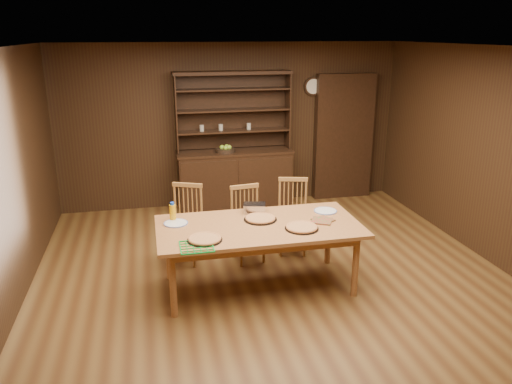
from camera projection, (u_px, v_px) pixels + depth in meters
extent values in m
plane|color=brown|center=(278.00, 285.00, 5.67)|extent=(6.00, 6.00, 0.00)
plane|color=silver|center=(281.00, 48.00, 4.87)|extent=(6.00, 6.00, 0.00)
plane|color=#31210F|center=(231.00, 126.00, 8.06)|extent=(5.50, 0.00, 5.50)
plane|color=#31210F|center=(435.00, 337.00, 2.48)|extent=(5.50, 0.00, 5.50)
plane|color=#31210F|center=(506.00, 162.00, 5.83)|extent=(0.00, 6.00, 6.00)
cube|color=black|center=(235.00, 180.00, 8.08)|extent=(1.80, 0.50, 0.90)
cube|color=black|center=(235.00, 152.00, 7.93)|extent=(1.84, 0.52, 0.04)
cube|color=black|center=(231.00, 110.00, 7.95)|extent=(1.80, 0.02, 1.20)
cube|color=black|center=(176.00, 114.00, 7.63)|extent=(0.02, 0.32, 1.20)
cube|color=black|center=(288.00, 110.00, 8.00)|extent=(0.02, 0.32, 1.20)
cube|color=black|center=(233.00, 73.00, 7.63)|extent=(1.84, 0.34, 0.05)
cylinder|color=#AAA490|center=(202.00, 128.00, 7.79)|extent=(0.07, 0.07, 0.10)
cylinder|color=#AAA490|center=(221.00, 127.00, 7.85)|extent=(0.07, 0.07, 0.10)
cube|color=black|center=(343.00, 137.00, 8.43)|extent=(1.00, 0.18, 2.10)
cylinder|color=black|center=(313.00, 86.00, 8.11)|extent=(0.30, 0.04, 0.30)
cylinder|color=#ECE8C9|center=(313.00, 86.00, 8.09)|extent=(0.24, 0.01, 0.24)
cube|color=#AB753B|center=(259.00, 227.00, 5.42)|extent=(2.20, 1.10, 0.04)
cylinder|color=#AB753B|center=(173.00, 285.00, 4.95)|extent=(0.07, 0.07, 0.71)
cylinder|color=#AB753B|center=(169.00, 250.00, 5.72)|extent=(0.07, 0.07, 0.71)
cylinder|color=#AB753B|center=(356.00, 266.00, 5.34)|extent=(0.07, 0.07, 0.71)
cylinder|color=#AB753B|center=(328.00, 236.00, 6.12)|extent=(0.07, 0.07, 0.71)
cube|color=#A66E39|center=(185.00, 231.00, 6.15)|extent=(0.52, 0.51, 0.04)
cylinder|color=#A66E39|center=(170.00, 250.00, 6.11)|extent=(0.03, 0.03, 0.39)
cylinder|color=#A66E39|center=(178.00, 241.00, 6.37)|extent=(0.03, 0.03, 0.39)
cylinder|color=#A66E39|center=(194.00, 252.00, 6.05)|extent=(0.03, 0.03, 0.39)
cylinder|color=#A66E39|center=(201.00, 243.00, 6.32)|extent=(0.03, 0.03, 0.39)
cube|color=#A66E39|center=(187.00, 185.00, 6.13)|extent=(0.36, 0.18, 0.05)
cube|color=#A66E39|center=(249.00, 231.00, 6.18)|extent=(0.43, 0.42, 0.04)
cylinder|color=#A66E39|center=(241.00, 252.00, 6.07)|extent=(0.03, 0.03, 0.38)
cylinder|color=#A66E39|center=(234.00, 244.00, 6.32)|extent=(0.03, 0.03, 0.38)
cylinder|color=#A66E39|center=(264.00, 249.00, 6.17)|extent=(0.03, 0.03, 0.38)
cylinder|color=#A66E39|center=(256.00, 240.00, 6.42)|extent=(0.03, 0.03, 0.38)
cube|color=#A66E39|center=(244.00, 187.00, 6.16)|extent=(0.37, 0.08, 0.05)
cube|color=#A66E39|center=(293.00, 223.00, 6.41)|extent=(0.48, 0.47, 0.04)
cylinder|color=#A66E39|center=(281.00, 242.00, 6.35)|extent=(0.03, 0.03, 0.38)
cylinder|color=#A66E39|center=(281.00, 234.00, 6.62)|extent=(0.03, 0.03, 0.38)
cylinder|color=#A66E39|center=(304.00, 243.00, 6.34)|extent=(0.03, 0.03, 0.38)
cylinder|color=#A66E39|center=(303.00, 234.00, 6.60)|extent=(0.03, 0.03, 0.38)
cube|color=#A66E39|center=(293.00, 179.00, 6.40)|extent=(0.37, 0.13, 0.05)
cylinder|color=black|center=(205.00, 240.00, 5.01)|extent=(0.36, 0.36, 0.01)
cylinder|color=tan|center=(205.00, 239.00, 5.00)|extent=(0.33, 0.33, 0.02)
torus|color=#DB894E|center=(205.00, 239.00, 5.00)|extent=(0.34, 0.34, 0.03)
cylinder|color=black|center=(302.00, 228.00, 5.30)|extent=(0.36, 0.36, 0.01)
cylinder|color=tan|center=(302.00, 227.00, 5.30)|extent=(0.33, 0.33, 0.02)
torus|color=#DB894E|center=(302.00, 227.00, 5.30)|extent=(0.34, 0.34, 0.03)
cylinder|color=black|center=(260.00, 219.00, 5.56)|extent=(0.37, 0.37, 0.01)
cylinder|color=tan|center=(260.00, 218.00, 5.55)|extent=(0.33, 0.33, 0.02)
torus|color=#DB894E|center=(260.00, 218.00, 5.55)|extent=(0.34, 0.34, 0.03)
cylinder|color=silver|center=(176.00, 223.00, 5.44)|extent=(0.26, 0.26, 0.01)
torus|color=#303F91|center=(176.00, 223.00, 5.44)|extent=(0.27, 0.27, 0.01)
cylinder|color=silver|center=(325.00, 211.00, 5.81)|extent=(0.27, 0.27, 0.01)
torus|color=#303F91|center=(325.00, 211.00, 5.81)|extent=(0.27, 0.27, 0.01)
cube|color=silver|center=(255.00, 208.00, 5.78)|extent=(0.29, 0.24, 0.10)
cylinder|color=#E0A00B|center=(173.00, 213.00, 5.51)|extent=(0.07, 0.07, 0.18)
cylinder|color=#1640B7|center=(172.00, 204.00, 5.48)|extent=(0.04, 0.04, 0.03)
cube|color=red|center=(323.00, 220.00, 5.54)|extent=(0.26, 0.26, 0.01)
cube|color=red|center=(322.00, 221.00, 5.51)|extent=(0.29, 0.29, 0.02)
cylinder|color=black|center=(225.00, 150.00, 7.84)|extent=(0.31, 0.31, 0.06)
sphere|color=#99C434|center=(222.00, 147.00, 7.81)|extent=(0.08, 0.08, 0.08)
sphere|color=#99C434|center=(227.00, 147.00, 7.86)|extent=(0.08, 0.08, 0.08)
sphere|color=#99C434|center=(226.00, 148.00, 7.78)|extent=(0.08, 0.08, 0.08)
sphere|color=#99C434|center=(229.00, 147.00, 7.82)|extent=(0.08, 0.08, 0.08)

